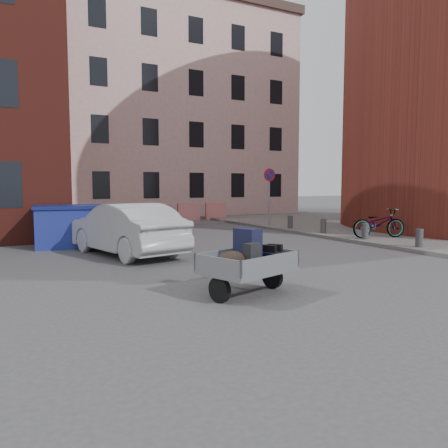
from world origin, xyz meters
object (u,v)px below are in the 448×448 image
trailer (247,262)px  dumpster (87,225)px  bicycle (379,223)px  silver_car (125,229)px

trailer → dumpster: bearing=81.2°
trailer → bicycle: trailer is taller
trailer → dumpster: 8.16m
silver_car → dumpster: bearing=-88.9°
dumpster → bicycle: bearing=-13.8°
trailer → silver_car: silver_car is taller
dumpster → silver_car: bearing=-68.6°
silver_car → bicycle: bearing=159.2°
trailer → bicycle: bearing=10.7°
dumpster → bicycle: 10.07m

